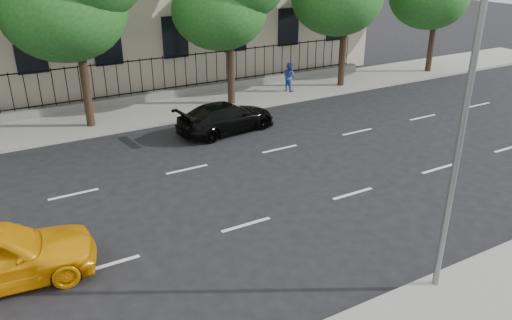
{
  "coord_description": "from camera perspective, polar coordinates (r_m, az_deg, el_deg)",
  "views": [
    {
      "loc": [
        -6.0,
        -8.62,
        7.55
      ],
      "look_at": [
        0.62,
        3.0,
        1.75
      ],
      "focal_mm": 35.0,
      "sensor_mm": 36.0,
      "label": 1
    }
  ],
  "objects": [
    {
      "name": "ground",
      "position": [
        12.93,
        4.29,
        -12.34
      ],
      "size": [
        120.0,
        120.0,
        0.0
      ],
      "primitive_type": "plane",
      "color": "black",
      "rests_on": "ground"
    },
    {
      "name": "far_sidewalk",
      "position": [
        24.56,
        -14.16,
        5.01
      ],
      "size": [
        60.0,
        4.0,
        0.15
      ],
      "primitive_type": "cube",
      "color": "gray",
      "rests_on": "ground"
    },
    {
      "name": "lane_markings",
      "position": [
        16.48,
        -4.91,
        -3.88
      ],
      "size": [
        49.6,
        4.62,
        0.01
      ],
      "primitive_type": null,
      "color": "silver",
      "rests_on": "ground"
    },
    {
      "name": "iron_fence",
      "position": [
        25.98,
        -15.36,
        7.2
      ],
      "size": [
        30.0,
        0.5,
        2.2
      ],
      "color": "slate",
      "rests_on": "far_sidewalk"
    },
    {
      "name": "black_sedan",
      "position": [
        21.72,
        -3.42,
        4.89
      ],
      "size": [
        4.7,
        2.43,
        1.3
      ],
      "primitive_type": "imported",
      "rotation": [
        0.0,
        0.0,
        1.71
      ],
      "color": "black",
      "rests_on": "ground"
    },
    {
      "name": "pedestrian_far",
      "position": [
        27.52,
        3.82,
        9.48
      ],
      "size": [
        0.72,
        0.85,
        1.56
      ],
      "primitive_type": "imported",
      "rotation": [
        0.0,
        0.0,
        1.76
      ],
      "color": "#294194",
      "rests_on": "far_sidewalk"
    },
    {
      "name": "street_light",
      "position": [
        11.18,
        21.23,
        9.48
      ],
      "size": [
        0.25,
        3.32,
        8.05
      ],
      "color": "slate",
      "rests_on": "near_sidewalk"
    }
  ]
}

